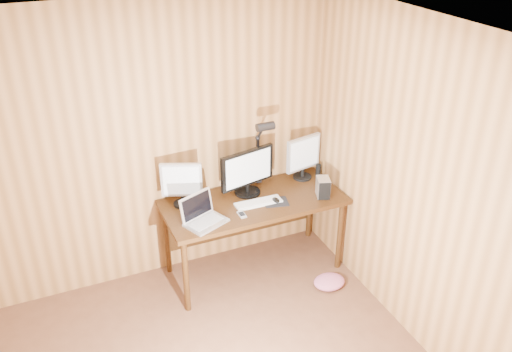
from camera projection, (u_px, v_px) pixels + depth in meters
room_shell at (216, 297)px, 2.90m from camera, size 4.00×4.00×4.00m
desk at (251, 208)px, 4.90m from camera, size 1.60×0.70×0.75m
monitor_center at (247, 172)px, 4.80m from camera, size 0.53×0.24×0.42m
monitor_left at (182, 183)px, 4.62m from camera, size 0.34×0.17×0.40m
monitor_right at (303, 156)px, 5.06m from camera, size 0.37×0.18×0.42m
laptop at (202, 215)px, 4.46m from camera, size 0.40×0.36×0.24m
keyboard at (258, 203)px, 4.73m from camera, size 0.42×0.14×0.02m
mousepad at (276, 202)px, 4.76m from camera, size 0.25×0.22×0.00m
mouse at (276, 200)px, 4.75m from camera, size 0.08×0.11×0.04m
hard_drive at (323, 187)px, 4.82m from camera, size 0.15×0.18×0.17m
phone at (242, 215)px, 4.57m from camera, size 0.05×0.11×0.01m
speaker at (318, 170)px, 5.18m from camera, size 0.05×0.05×0.12m
desk_lamp at (262, 143)px, 4.82m from camera, size 0.16×0.23×0.70m
fabric_pile at (329, 282)px, 4.89m from camera, size 0.32×0.27×0.09m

